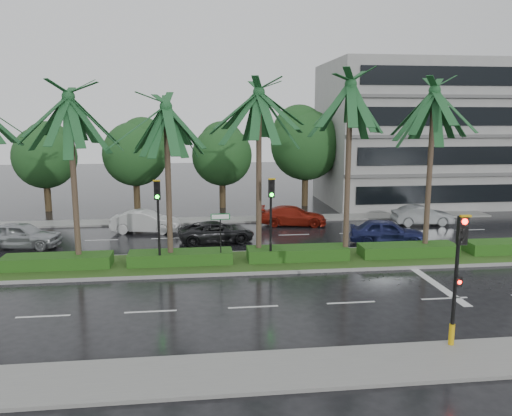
{
  "coord_description": "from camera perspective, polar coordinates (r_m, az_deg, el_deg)",
  "views": [
    {
      "loc": [
        -2.12,
        -23.62,
        7.4
      ],
      "look_at": [
        0.89,
        1.5,
        2.81
      ],
      "focal_mm": 35.0,
      "sensor_mm": 36.0,
      "label": 1
    }
  ],
  "objects": [
    {
      "name": "signal_near",
      "position": [
        17.1,
        22.04,
        -7.12
      ],
      "size": [
        0.34,
        0.45,
        4.36
      ],
      "color": "black",
      "rests_on": "near_sidewalk"
    },
    {
      "name": "palm_row",
      "position": [
        24.66,
        -4.9,
        11.3
      ],
      "size": [
        26.3,
        4.2,
        9.68
      ],
      "color": "#473529",
      "rests_on": "median"
    },
    {
      "name": "bg_trees",
      "position": [
        41.35,
        -3.81,
        6.73
      ],
      "size": [
        32.73,
        5.88,
        8.49
      ],
      "color": "#352918",
      "rests_on": "ground"
    },
    {
      "name": "building",
      "position": [
        45.83,
        18.01,
        8.04
      ],
      "size": [
        16.0,
        10.0,
        12.0
      ],
      "primitive_type": "cube",
      "color": "gray",
      "rests_on": "ground"
    },
    {
      "name": "near_sidewalk",
      "position": [
        15.45,
        1.98,
        -18.09
      ],
      "size": [
        40.0,
        2.4,
        0.12
      ],
      "primitive_type": "cube",
      "color": "slate",
      "rests_on": "ground"
    },
    {
      "name": "median",
      "position": [
        25.78,
        -1.85,
        -6.22
      ],
      "size": [
        36.0,
        4.0,
        0.15
      ],
      "color": "gray",
      "rests_on": "ground"
    },
    {
      "name": "car_red",
      "position": [
        34.81,
        4.26,
        -0.89
      ],
      "size": [
        2.65,
        4.86,
        1.34
      ],
      "primitive_type": "imported",
      "rotation": [
        0.0,
        0.0,
        1.39
      ],
      "color": "maroon",
      "rests_on": "ground"
    },
    {
      "name": "lane_markings",
      "position": [
        24.89,
        5.48,
        -7.04
      ],
      "size": [
        34.0,
        13.06,
        0.01
      ],
      "color": "silver",
      "rests_on": "ground"
    },
    {
      "name": "street_sign",
      "position": [
        24.7,
        -4.08,
        -2.07
      ],
      "size": [
        0.95,
        0.09,
        2.6
      ],
      "color": "black",
      "rests_on": "median"
    },
    {
      "name": "hedge",
      "position": [
        25.67,
        -1.85,
        -5.42
      ],
      "size": [
        35.2,
        1.4,
        0.6
      ],
      "color": "#134313",
      "rests_on": "median"
    },
    {
      "name": "car_blue",
      "position": [
        30.51,
        14.73,
        -2.65
      ],
      "size": [
        2.8,
        4.67,
        1.49
      ],
      "primitive_type": "imported",
      "rotation": [
        0.0,
        0.0,
        1.32
      ],
      "color": "#1A2050",
      "rests_on": "ground"
    },
    {
      "name": "car_grey",
      "position": [
        36.71,
        18.48,
        -0.8
      ],
      "size": [
        1.71,
        4.19,
        1.35
      ],
      "primitive_type": "imported",
      "rotation": [
        0.0,
        0.0,
        1.5
      ],
      "color": "slate",
      "rests_on": "ground"
    },
    {
      "name": "car_white",
      "position": [
        33.31,
        -12.52,
        -1.53
      ],
      "size": [
        2.16,
        4.55,
        1.44
      ],
      "primitive_type": "imported",
      "rotation": [
        0.0,
        0.0,
        1.42
      ],
      "color": "#B7B7B7",
      "rests_on": "ground"
    },
    {
      "name": "ground",
      "position": [
        24.85,
        -1.64,
        -7.04
      ],
      "size": [
        120.0,
        120.0,
        0.0
      ],
      "primitive_type": "plane",
      "color": "black",
      "rests_on": "ground"
    },
    {
      "name": "signal_median_left",
      "position": [
        24.4,
        -11.14,
        -0.3
      ],
      "size": [
        0.34,
        0.42,
        4.36
      ],
      "color": "black",
      "rests_on": "median"
    },
    {
      "name": "car_silver",
      "position": [
        31.71,
        -25.27,
        -2.81
      ],
      "size": [
        2.35,
        4.63,
        1.51
      ],
      "primitive_type": "imported",
      "rotation": [
        0.0,
        0.0,
        1.44
      ],
      "color": "#A3A6AA",
      "rests_on": "ground"
    },
    {
      "name": "signal_median_right",
      "position": [
        24.59,
        1.74,
        -0.03
      ],
      "size": [
        0.34,
        0.42,
        4.36
      ],
      "color": "black",
      "rests_on": "median"
    },
    {
      "name": "far_sidewalk",
      "position": [
        36.43,
        -3.36,
        -1.35
      ],
      "size": [
        40.0,
        2.0,
        0.12
      ],
      "primitive_type": "cube",
      "color": "slate",
      "rests_on": "ground"
    },
    {
      "name": "car_darkgrey",
      "position": [
        30.1,
        -4.53,
        -2.74
      ],
      "size": [
        2.71,
        4.78,
        1.26
      ],
      "primitive_type": "imported",
      "rotation": [
        0.0,
        0.0,
        1.71
      ],
      "color": "black",
      "rests_on": "ground"
    }
  ]
}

